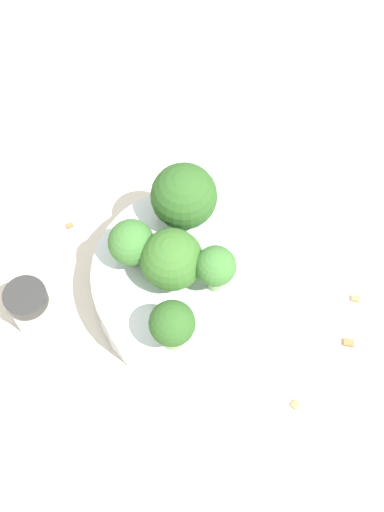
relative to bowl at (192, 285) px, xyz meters
The scene contains 12 objects.
ground_plane 0.03m from the bowl, ahead, with size 3.00×3.00×0.00m, color beige.
bowl is the anchor object (origin of this frame).
broccoli_floret_0 0.07m from the bowl, 85.60° to the left, with size 0.03×0.03×0.06m.
broccoli_floret_1 0.06m from the bowl, 47.69° to the right, with size 0.05×0.05×0.06m.
broccoli_floret_2 0.08m from the bowl, 72.30° to the right, with size 0.04×0.04×0.05m.
broccoli_floret_3 0.08m from the bowl, 140.82° to the right, with size 0.06×0.06×0.06m.
broccoli_floret_4 0.09m from the bowl, 17.86° to the left, with size 0.04×0.04×0.06m.
pepper_shaker 0.15m from the bowl, 48.77° to the right, with size 0.04×0.04×0.06m.
almond_crumb_0 0.14m from the bowl, 73.28° to the left, with size 0.01×0.01×0.01m, color #AD7F4C.
almond_crumb_1 0.15m from the bowl, 88.04° to the right, with size 0.01×0.00×0.01m, color olive.
almond_crumb_2 0.15m from the bowl, 104.12° to the left, with size 0.01×0.01×0.01m, color olive.
almond_crumb_3 0.16m from the bowl, 121.07° to the left, with size 0.01×0.01×0.01m, color #AD7F4C.
Camera 1 is at (0.23, 0.14, 0.62)m, focal length 50.00 mm.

